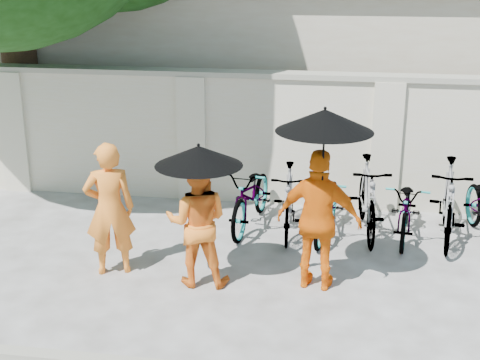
# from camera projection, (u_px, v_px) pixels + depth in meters

# --- Properties ---
(ground) EXTENTS (80.00, 80.00, 0.00)m
(ground) POSITION_uv_depth(u_px,v_px,m) (219.00, 292.00, 7.83)
(ground) COLOR #B6B6B5
(compound_wall) EXTENTS (20.00, 0.30, 2.00)m
(compound_wall) POSITION_uv_depth(u_px,v_px,m) (320.00, 143.00, 10.37)
(compound_wall) COLOR beige
(compound_wall) RESTS_ON ground
(building_behind) EXTENTS (14.00, 6.00, 3.20)m
(building_behind) POSITION_uv_depth(u_px,v_px,m) (378.00, 68.00, 13.59)
(building_behind) COLOR #B5B2A0
(building_behind) RESTS_ON ground
(monk_left) EXTENTS (0.71, 0.59, 1.67)m
(monk_left) POSITION_uv_depth(u_px,v_px,m) (110.00, 209.00, 8.09)
(monk_left) COLOR orange
(monk_left) RESTS_ON ground
(monk_center) EXTENTS (0.80, 0.64, 1.56)m
(monk_center) POSITION_uv_depth(u_px,v_px,m) (197.00, 222.00, 7.82)
(monk_center) COLOR orange
(monk_center) RESTS_ON ground
(parasol_center) EXTENTS (1.00, 1.00, 0.85)m
(parasol_center) POSITION_uv_depth(u_px,v_px,m) (199.00, 156.00, 7.48)
(parasol_center) COLOR black
(parasol_center) RESTS_ON ground
(monk_right) EXTENTS (1.05, 0.57, 1.69)m
(monk_right) POSITION_uv_depth(u_px,v_px,m) (319.00, 220.00, 7.70)
(monk_right) COLOR orange
(monk_right) RESTS_ON ground
(parasol_right) EXTENTS (1.08, 1.08, 1.21)m
(parasol_right) POSITION_uv_depth(u_px,v_px,m) (325.00, 120.00, 7.25)
(parasol_right) COLOR black
(parasol_right) RESTS_ON ground
(bike_0) EXTENTS (0.86, 1.88, 0.95)m
(bike_0) POSITION_uv_depth(u_px,v_px,m) (252.00, 196.00, 9.60)
(bike_0) COLOR gray
(bike_0) RESTS_ON ground
(bike_1) EXTENTS (0.54, 1.64, 0.97)m
(bike_1) POSITION_uv_depth(u_px,v_px,m) (288.00, 201.00, 9.35)
(bike_1) COLOR gray
(bike_1) RESTS_ON ground
(bike_2) EXTENTS (0.82, 1.79, 0.91)m
(bike_2) POSITION_uv_depth(u_px,v_px,m) (328.00, 204.00, 9.35)
(bike_2) COLOR gray
(bike_2) RESTS_ON ground
(bike_3) EXTENTS (0.66, 1.84, 1.08)m
(bike_3) POSITION_uv_depth(u_px,v_px,m) (367.00, 198.00, 9.32)
(bike_3) COLOR gray
(bike_3) RESTS_ON ground
(bike_4) EXTENTS (0.76, 1.69, 0.86)m
(bike_4) POSITION_uv_depth(u_px,v_px,m) (407.00, 209.00, 9.24)
(bike_4) COLOR gray
(bike_4) RESTS_ON ground
(bike_5) EXTENTS (0.72, 1.89, 1.10)m
(bike_5) POSITION_uv_depth(u_px,v_px,m) (448.00, 202.00, 9.13)
(bike_5) COLOR gray
(bike_5) RESTS_ON ground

